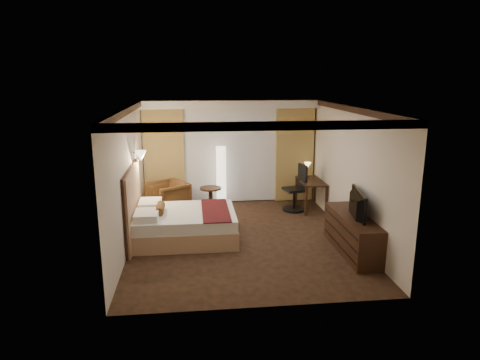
{
  "coord_description": "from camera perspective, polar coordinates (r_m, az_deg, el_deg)",
  "views": [
    {
      "loc": [
        -0.98,
        -8.31,
        3.29
      ],
      "look_at": [
        0.0,
        0.4,
        1.15
      ],
      "focal_mm": 32.0,
      "sensor_mm": 36.0,
      "label": 1
    }
  ],
  "objects": [
    {
      "name": "floor_lamp",
      "position": [
        10.92,
        -2.52,
        0.46
      ],
      "size": [
        0.33,
        0.33,
        1.57
      ],
      "primitive_type": null,
      "color": "white",
      "rests_on": "floor"
    },
    {
      "name": "bed",
      "position": [
        8.92,
        -7.26,
        -5.96
      ],
      "size": [
        2.06,
        1.6,
        0.6
      ],
      "primitive_type": null,
      "color": "white",
      "rests_on": "floor"
    },
    {
      "name": "desk_lamp",
      "position": [
        11.15,
        8.96,
        1.28
      ],
      "size": [
        0.18,
        0.18,
        0.34
      ],
      "primitive_type": null,
      "color": "#FFD899",
      "rests_on": "desk"
    },
    {
      "name": "curtain_left_drape",
      "position": [
        11.13,
        -10.04,
        2.95
      ],
      "size": [
        1.0,
        0.14,
        2.45
      ],
      "primitive_type": "cube",
      "color": "tan",
      "rests_on": "back_wall"
    },
    {
      "name": "ceiling",
      "position": [
        8.38,
        0.31,
        9.69
      ],
      "size": [
        4.5,
        5.5,
        0.01
      ],
      "primitive_type": "cube",
      "color": "white",
      "rests_on": "back_wall"
    },
    {
      "name": "television",
      "position": [
        8.25,
        14.82,
        -2.6
      ],
      "size": [
        0.78,
        1.16,
        0.14
      ],
      "primitive_type": "imported",
      "rotation": [
        0.0,
        0.0,
        1.41
      ],
      "color": "black",
      "rests_on": "dresser"
    },
    {
      "name": "headboard",
      "position": [
        8.87,
        -14.08,
        -3.34
      ],
      "size": [
        0.12,
        1.9,
        1.5
      ],
      "primitive_type": null,
      "color": "tan",
      "rests_on": "floor"
    },
    {
      "name": "right_wall",
      "position": [
        9.12,
        14.48,
        1.0
      ],
      "size": [
        0.02,
        5.5,
        2.7
      ],
      "primitive_type": "cube",
      "color": "silver",
      "rests_on": "floor"
    },
    {
      "name": "floor",
      "position": [
        8.99,
        0.29,
        -7.75
      ],
      "size": [
        4.5,
        5.5,
        0.01
      ],
      "primitive_type": "cube",
      "color": "black",
      "rests_on": "ground"
    },
    {
      "name": "back_wall",
      "position": [
        11.27,
        -1.34,
        3.8
      ],
      "size": [
        4.5,
        0.02,
        2.7
      ],
      "primitive_type": "cube",
      "color": "silver",
      "rests_on": "floor"
    },
    {
      "name": "wall_sconce",
      "position": [
        9.43,
        -13.1,
        3.16
      ],
      "size": [
        0.24,
        0.24,
        0.24
      ],
      "primitive_type": null,
      "color": "white",
      "rests_on": "left_wall"
    },
    {
      "name": "crown_molding",
      "position": [
        8.39,
        0.31,
        9.28
      ],
      "size": [
        4.5,
        5.5,
        0.12
      ],
      "primitive_type": null,
      "color": "black",
      "rests_on": "ceiling"
    },
    {
      "name": "soffit",
      "position": [
        10.87,
        -1.26,
        10.08
      ],
      "size": [
        4.5,
        0.5,
        0.2
      ],
      "primitive_type": "cube",
      "color": "white",
      "rests_on": "ceiling"
    },
    {
      "name": "dresser",
      "position": [
        8.47,
        14.74,
        -6.96
      ],
      "size": [
        0.5,
        1.87,
        0.73
      ],
      "primitive_type": null,
      "color": "black",
      "rests_on": "floor"
    },
    {
      "name": "desk",
      "position": [
        10.91,
        9.4,
        -1.96
      ],
      "size": [
        0.55,
        1.09,
        0.75
      ],
      "primitive_type": null,
      "color": "black",
      "rests_on": "floor"
    },
    {
      "name": "armchair",
      "position": [
        10.56,
        -9.63,
        -2.16
      ],
      "size": [
        1.12,
        1.14,
        0.87
      ],
      "primitive_type": "imported",
      "rotation": [
        0.0,
        0.0,
        -1.01
      ],
      "color": "#503418",
      "rests_on": "floor"
    },
    {
      "name": "curtain_right_drape",
      "position": [
        11.42,
        7.26,
        3.32
      ],
      "size": [
        1.0,
        0.14,
        2.45
      ],
      "primitive_type": "cube",
      "color": "tan",
      "rests_on": "back_wall"
    },
    {
      "name": "curtain_sheer",
      "position": [
        11.21,
        -1.3,
        3.23
      ],
      "size": [
        2.48,
        0.04,
        2.45
      ],
      "primitive_type": "cube",
      "color": "silver",
      "rests_on": "back_wall"
    },
    {
      "name": "left_wall",
      "position": [
        8.62,
        -14.72,
        0.27
      ],
      "size": [
        0.02,
        5.5,
        2.7
      ],
      "primitive_type": "cube",
      "color": "silver",
      "rests_on": "floor"
    },
    {
      "name": "side_table",
      "position": [
        10.72,
        -3.92,
        -2.54
      ],
      "size": [
        0.54,
        0.54,
        0.59
      ],
      "primitive_type": null,
      "color": "black",
      "rests_on": "floor"
    },
    {
      "name": "office_chair",
      "position": [
        10.7,
        7.26,
        -1.04
      ],
      "size": [
        0.66,
        0.66,
        1.17
      ],
      "primitive_type": null,
      "rotation": [
        0.0,
        0.0,
        0.2
      ],
      "color": "black",
      "rests_on": "floor"
    }
  ]
}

